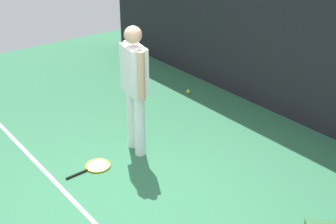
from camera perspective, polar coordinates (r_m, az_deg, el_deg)
ground_plane at (r=5.33m, az=-3.46°, el=-10.87°), size 12.00×12.00×0.00m
back_fence at (r=6.71m, az=18.03°, el=8.02°), size 10.00×0.10×2.52m
court_line at (r=5.10m, az=-9.06°, el=-13.18°), size 9.00×0.05×0.00m
tennis_player at (r=5.84m, az=-4.11°, el=3.54°), size 0.52×0.29×1.70m
tennis_racket at (r=5.96m, az=-8.83°, el=-6.60°), size 0.34×0.62×0.03m
tennis_ball_by_fence at (r=7.92m, az=2.50°, el=2.53°), size 0.07×0.07×0.07m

